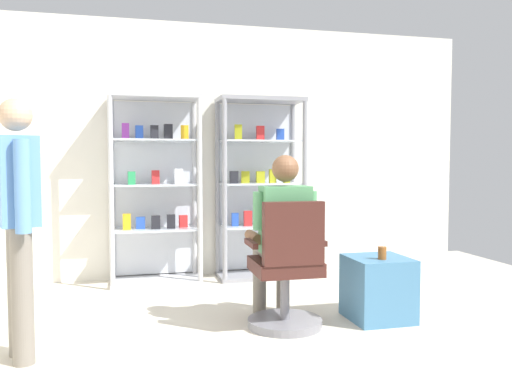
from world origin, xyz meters
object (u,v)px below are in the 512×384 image
Objects in this scene: seated_shopkeeper at (281,231)px; storage_crate at (378,288)px; standing_customer at (18,212)px; office_chair at (287,276)px; display_cabinet_left at (155,188)px; display_cabinet_right at (259,187)px; tea_glass at (382,253)px.

seated_shopkeeper is 2.61× the size of storage_crate.
storage_crate is 2.66m from standing_customer.
standing_customer is at bearing -169.83° from seated_shopkeeper.
office_chair is 0.74× the size of seated_shopkeeper.
display_cabinet_left is 2.48m from storage_crate.
storage_crate is at bearing -73.81° from display_cabinet_right.
display_cabinet_left is at bearing 132.53° from storage_crate.
standing_customer is (-1.80, -0.16, 0.54)m from office_chair.
display_cabinet_right is 1.96m from storage_crate.
display_cabinet_right is 1.47× the size of seated_shopkeeper.
display_cabinet_right is at bearing 81.93° from office_chair.
display_cabinet_right reaches higher than standing_customer.
seated_shopkeeper is at bearing 171.45° from storage_crate.
display_cabinet_left reaches higher than tea_glass.
display_cabinet_left is 2.07m from office_chair.
display_cabinet_left is at bearing 63.99° from standing_customer.
tea_glass is (0.49, -1.84, -0.42)m from display_cabinet_right.
standing_customer reaches higher than tea_glass.
seated_shopkeeper is at bearing 88.79° from office_chair.
display_cabinet_left and display_cabinet_right have the same top height.
tea_glass is (0.75, -0.04, 0.15)m from office_chair.
storage_crate is (0.76, 0.05, -0.15)m from office_chair.
office_chair is 0.36m from seated_shopkeeper.
tea_glass is at bearing -15.04° from seated_shopkeeper.
office_chair is at bearing -176.33° from storage_crate.
display_cabinet_left reaches higher than storage_crate.
seated_shopkeeper is 1.85m from standing_customer.
tea_glass is 2.58m from standing_customer.
display_cabinet_left is 2.18m from standing_customer.
office_chair is (0.84, -1.80, -0.57)m from display_cabinet_left.
tea_glass is at bearing -49.08° from display_cabinet_left.
display_cabinet_left reaches higher than standing_customer.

